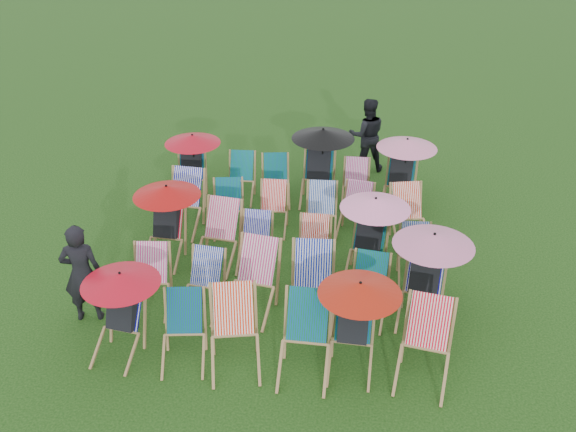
# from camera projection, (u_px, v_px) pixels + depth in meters

# --- Properties ---
(ground) EXTENTS (100.00, 100.00, 0.00)m
(ground) POSITION_uv_depth(u_px,v_px,m) (285.00, 269.00, 10.47)
(ground) COLOR black
(ground) RESTS_ON ground
(deckchair_0) EXTENTS (1.04, 1.10, 1.23)m
(deckchair_0) POSITION_uv_depth(u_px,v_px,m) (119.00, 313.00, 8.46)
(deckchair_0) COLOR olive
(deckchair_0) RESTS_ON ground
(deckchair_1) EXTENTS (0.69, 0.89, 0.90)m
(deckchair_1) POSITION_uv_depth(u_px,v_px,m) (183.00, 333.00, 8.42)
(deckchair_1) COLOR olive
(deckchair_1) RESTS_ON ground
(deckchair_2) EXTENTS (0.83, 1.03, 1.01)m
(deckchair_2) POSITION_uv_depth(u_px,v_px,m) (234.00, 334.00, 8.31)
(deckchair_2) COLOR olive
(deckchair_2) RESTS_ON ground
(deckchair_3) EXTENTS (0.71, 0.96, 1.02)m
(deckchair_3) POSITION_uv_depth(u_px,v_px,m) (305.00, 340.00, 8.19)
(deckchair_3) COLOR olive
(deckchair_3) RESTS_ON ground
(deckchair_4) EXTENTS (1.07, 1.12, 1.27)m
(deckchair_4) POSITION_uv_depth(u_px,v_px,m) (354.00, 325.00, 8.20)
(deckchair_4) COLOR olive
(deckchair_4) RESTS_ON ground
(deckchair_5) EXTENTS (0.84, 1.04, 1.01)m
(deckchair_5) POSITION_uv_depth(u_px,v_px,m) (425.00, 347.00, 8.09)
(deckchair_5) COLOR olive
(deckchair_5) RESTS_ON ground
(deckchair_6) EXTENTS (0.65, 0.87, 0.89)m
(deckchair_6) POSITION_uv_depth(u_px,v_px,m) (149.00, 281.00, 9.42)
(deckchair_6) COLOR olive
(deckchair_6) RESTS_ON ground
(deckchair_7) EXTENTS (0.67, 0.86, 0.86)m
(deckchair_7) POSITION_uv_depth(u_px,v_px,m) (202.00, 285.00, 9.37)
(deckchair_7) COLOR olive
(deckchair_7) RESTS_ON ground
(deckchair_8) EXTENTS (0.85, 1.05, 1.02)m
(deckchair_8) POSITION_uv_depth(u_px,v_px,m) (252.00, 281.00, 9.31)
(deckchair_8) COLOR olive
(deckchair_8) RESTS_ON ground
(deckchair_9) EXTENTS (0.70, 0.97, 1.03)m
(deckchair_9) POSITION_uv_depth(u_px,v_px,m) (312.00, 286.00, 9.21)
(deckchair_9) COLOR olive
(deckchair_9) RESTS_ON ground
(deckchair_10) EXTENTS (0.71, 0.89, 0.88)m
(deckchair_10) POSITION_uv_depth(u_px,v_px,m) (368.00, 291.00, 9.22)
(deckchair_10) COLOR olive
(deckchair_10) RESTS_ON ground
(deckchair_11) EXTENTS (1.14, 1.22, 1.36)m
(deckchair_11) POSITION_uv_depth(u_px,v_px,m) (426.00, 276.00, 9.07)
(deckchair_11) COLOR olive
(deckchair_11) RESTS_ON ground
(deckchair_12) EXTENTS (1.09, 1.15, 1.30)m
(deckchair_12) POSITION_uv_depth(u_px,v_px,m) (165.00, 222.00, 10.44)
(deckchair_12) COLOR olive
(deckchair_12) RESTS_ON ground
(deckchair_13) EXTENTS (0.80, 1.01, 1.00)m
(deckchair_13) POSITION_uv_depth(u_px,v_px,m) (217.00, 236.00, 10.41)
(deckchair_13) COLOR olive
(deckchair_13) RESTS_ON ground
(deckchair_14) EXTENTS (0.58, 0.79, 0.83)m
(deckchair_14) POSITION_uv_depth(u_px,v_px,m) (255.00, 243.00, 10.39)
(deckchair_14) COLOR olive
(deckchair_14) RESTS_ON ground
(deckchair_15) EXTENTS (0.58, 0.80, 0.85)m
(deckchair_15) POSITION_uv_depth(u_px,v_px,m) (314.00, 248.00, 10.24)
(deckchair_15) COLOR olive
(deckchair_15) RESTS_ON ground
(deckchair_16) EXTENTS (1.10, 1.18, 1.31)m
(deckchair_16) POSITION_uv_depth(u_px,v_px,m) (369.00, 235.00, 10.07)
(deckchair_16) COLOR olive
(deckchair_16) RESTS_ON ground
(deckchair_17) EXTENTS (0.55, 0.77, 0.82)m
(deckchair_17) POSITION_uv_depth(u_px,v_px,m) (415.00, 256.00, 10.08)
(deckchair_17) COLOR olive
(deckchair_17) RESTS_ON ground
(deckchair_18) EXTENTS (0.76, 0.99, 1.01)m
(deckchair_18) POSITION_uv_depth(u_px,v_px,m) (182.00, 203.00, 11.37)
(deckchair_18) COLOR olive
(deckchair_18) RESTS_ON ground
(deckchair_19) EXTENTS (0.69, 0.87, 0.87)m
(deckchair_19) POSITION_uv_depth(u_px,v_px,m) (229.00, 209.00, 11.34)
(deckchair_19) COLOR olive
(deckchair_19) RESTS_ON ground
(deckchair_20) EXTENTS (0.55, 0.76, 0.82)m
(deckchair_20) POSITION_uv_depth(u_px,v_px,m) (273.00, 209.00, 11.38)
(deckchair_20) COLOR olive
(deckchair_20) RESTS_ON ground
(deckchair_21) EXTENTS (0.59, 0.82, 0.88)m
(deckchair_21) POSITION_uv_depth(u_px,v_px,m) (321.00, 213.00, 11.20)
(deckchair_21) COLOR olive
(deckchair_21) RESTS_ON ground
(deckchair_22) EXTENTS (0.72, 0.89, 0.86)m
(deckchair_22) POSITION_uv_depth(u_px,v_px,m) (355.00, 212.00, 11.26)
(deckchair_22) COLOR olive
(deckchair_22) RESTS_ON ground
(deckchair_23) EXTENTS (0.78, 0.96, 0.93)m
(deckchair_23) POSITION_uv_depth(u_px,v_px,m) (410.00, 216.00, 11.04)
(deckchair_23) COLOR olive
(deckchair_23) RESTS_ON ground
(deckchair_24) EXTENTS (1.07, 1.15, 1.26)m
(deckchair_24) POSITION_uv_depth(u_px,v_px,m) (192.00, 166.00, 12.33)
(deckchair_24) COLOR olive
(deckchair_24) RESTS_ON ground
(deckchair_25) EXTENTS (0.57, 0.79, 0.85)m
(deckchair_25) POSITION_uv_depth(u_px,v_px,m) (240.00, 178.00, 12.41)
(deckchair_25) COLOR olive
(deckchair_25) RESTS_ON ground
(deckchair_26) EXTENTS (0.67, 0.85, 0.86)m
(deckchair_26) POSITION_uv_depth(u_px,v_px,m) (276.00, 181.00, 12.30)
(deckchair_26) COLOR olive
(deckchair_26) RESTS_ON ground
(deckchair_27) EXTENTS (1.19, 1.24, 1.42)m
(deckchair_27) POSITION_uv_depth(u_px,v_px,m) (319.00, 164.00, 12.22)
(deckchair_27) COLOR olive
(deckchair_27) RESTS_ON ground
(deckchair_28) EXTENTS (0.56, 0.77, 0.82)m
(deckchair_28) POSITION_uv_depth(u_px,v_px,m) (356.00, 184.00, 12.22)
(deckchair_28) COLOR olive
(deckchair_28) RESTS_ON ground
(deckchair_29) EXTENTS (1.12, 1.19, 1.33)m
(deckchair_29) POSITION_uv_depth(u_px,v_px,m) (402.00, 172.00, 12.02)
(deckchair_29) COLOR olive
(deckchair_29) RESTS_ON ground
(person_left) EXTENTS (0.63, 0.47, 1.56)m
(person_left) POSITION_uv_depth(u_px,v_px,m) (82.00, 273.00, 9.02)
(person_left) COLOR black
(person_left) RESTS_ON ground
(person_rear) EXTENTS (0.85, 0.70, 1.58)m
(person_rear) POSITION_uv_depth(u_px,v_px,m) (367.00, 135.00, 13.36)
(person_rear) COLOR black
(person_rear) RESTS_ON ground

